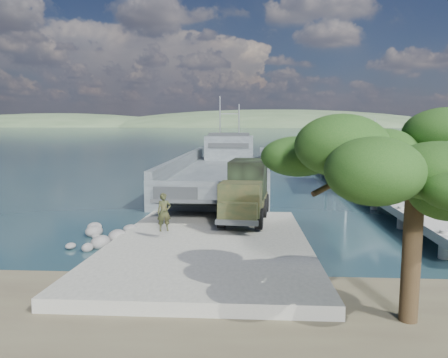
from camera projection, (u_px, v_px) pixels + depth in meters
ground at (212, 243)px, 23.76m from camera, size 1400.00×1400.00×0.00m
boat_ramp at (211, 244)px, 22.74m from camera, size 10.00×18.00×0.50m
shoreline_rocks at (104, 239)px, 24.62m from camera, size 3.20×5.60×0.90m
distant_headlands at (287, 127)px, 575.04m from camera, size 1000.00×240.00×48.00m
pier at (366, 175)px, 41.36m from camera, size 6.40×44.00×6.10m
landing_craft at (223, 176)px, 46.27m from camera, size 9.64×35.97×10.63m
military_truck at (246, 190)px, 27.35m from camera, size 3.21×7.94×3.59m
soldier at (164, 219)px, 22.75m from camera, size 0.85×0.69×2.00m
sailboat_near at (372, 176)px, 49.67m from camera, size 3.71×6.10×7.16m
sailboat_far at (357, 166)px, 61.97m from camera, size 2.31×5.06×5.95m
overhang_tree at (396, 165)px, 13.44m from camera, size 7.20×6.63×6.54m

